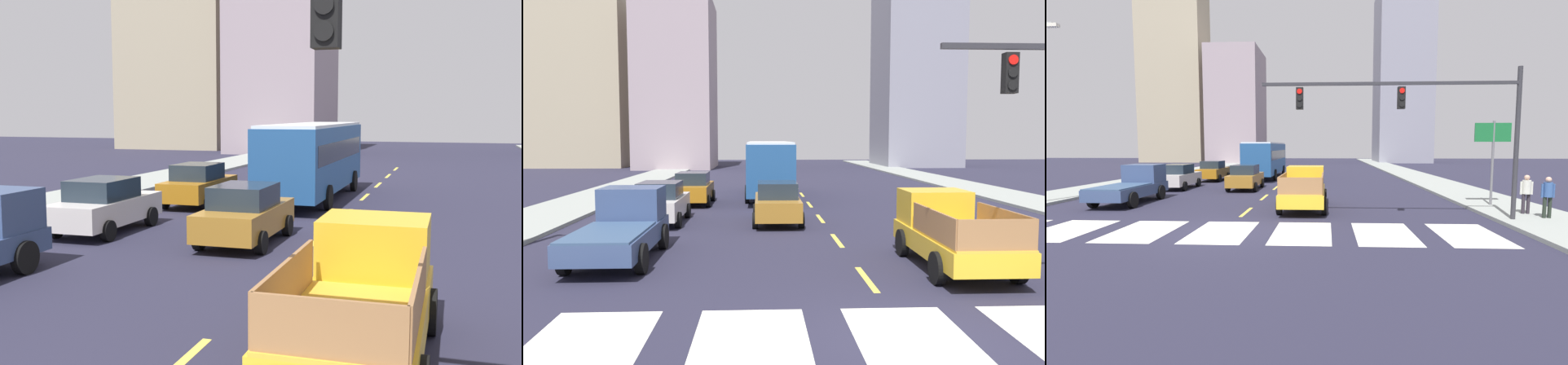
{
  "view_description": "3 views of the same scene",
  "coord_description": "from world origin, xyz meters",
  "views": [
    {
      "loc": [
        3.89,
        -4.25,
        3.78
      ],
      "look_at": [
        -2.61,
        16.58,
        1.36
      ],
      "focal_mm": 43.27,
      "sensor_mm": 36.0,
      "label": 1
    },
    {
      "loc": [
        -2.66,
        -8.76,
        3.48
      ],
      "look_at": [
        -1.54,
        15.2,
        1.5
      ],
      "focal_mm": 36.32,
      "sensor_mm": 36.0,
      "label": 2
    },
    {
      "loc": [
        3.65,
        -12.84,
        3.0
      ],
      "look_at": [
        2.61,
        7.34,
        1.04
      ],
      "focal_mm": 26.05,
      "sensor_mm": 36.0,
      "label": 3
    }
  ],
  "objects": [
    {
      "name": "crosswalk_stripe_3",
      "position": [
        0.0,
        0.0,
        0.0
      ],
      "size": [
        2.02,
        3.47,
        0.01
      ],
      "primitive_type": "cube",
      "color": "silver",
      "rests_on": "ground"
    },
    {
      "name": "pickup_dark",
      "position": [
        -6.69,
        6.84,
        0.92
      ],
      "size": [
        2.18,
        5.2,
        1.96
      ],
      "rotation": [
        0.0,
        0.0,
        0.03
      ],
      "color": "#34466E",
      "rests_on": "ground"
    },
    {
      "name": "sidewalk_right",
      "position": [
        12.21,
        18.0,
        0.07
      ],
      "size": [
        3.73,
        110.0,
        0.15
      ],
      "primitive_type": "cube",
      "color": "gray",
      "rests_on": "ground"
    },
    {
      "name": "sidewalk_left",
      "position": [
        -12.21,
        18.0,
        0.07
      ],
      "size": [
        3.73,
        110.0,
        0.15
      ],
      "primitive_type": "cube",
      "color": "gray",
      "rests_on": "ground"
    },
    {
      "name": "lane_dash_5",
      "position": [
        0.0,
        29.0,
        0.0
      ],
      "size": [
        0.16,
        2.4,
        0.01
      ],
      "primitive_type": "cube",
      "color": "#E4C846",
      "rests_on": "ground"
    },
    {
      "name": "lane_dash_1",
      "position": [
        0.0,
        9.0,
        0.0
      ],
      "size": [
        0.16,
        2.4,
        0.01
      ],
      "primitive_type": "cube",
      "color": "#E4C846",
      "rests_on": "ground"
    },
    {
      "name": "sedan_far",
      "position": [
        -6.18,
        19.45,
        0.86
      ],
      "size": [
        2.02,
        4.4,
        1.72
      ],
      "rotation": [
        0.0,
        0.0,
        -0.01
      ],
      "color": "#AB6B16",
      "rests_on": "ground"
    },
    {
      "name": "lane_dash_4",
      "position": [
        0.0,
        24.0,
        0.0
      ],
      "size": [
        0.16,
        2.4,
        0.01
      ],
      "primitive_type": "cube",
      "color": "#E4C846",
      "rests_on": "ground"
    },
    {
      "name": "block_mid_right",
      "position": [
        -12.49,
        55.57,
        9.95
      ],
      "size": [
        8.75,
        11.48,
        19.89
      ],
      "primitive_type": "cube",
      "color": "#9D8C94",
      "rests_on": "ground"
    },
    {
      "name": "sedan_near_right",
      "position": [
        -1.93,
        12.87,
        0.86
      ],
      "size": [
        2.02,
        4.4,
        1.72
      ],
      "rotation": [
        0.0,
        0.0,
        -0.04
      ],
      "color": "#A06D25",
      "rests_on": "ground"
    },
    {
      "name": "lane_dash_7",
      "position": [
        0.0,
        39.0,
        0.0
      ],
      "size": [
        0.16,
        2.4,
        0.01
      ],
      "primitive_type": "cube",
      "color": "#E4C846",
      "rests_on": "ground"
    },
    {
      "name": "block_mid_left",
      "position": [
        17.45,
        59.04,
        15.42
      ],
      "size": [
        9.37,
        11.07,
        30.84
      ],
      "primitive_type": "cube",
      "color": "gray",
      "rests_on": "ground"
    },
    {
      "name": "crosswalk_stripe_1",
      "position": [
        -5.63,
        0.0,
        0.0
      ],
      "size": [
        2.02,
        3.47,
        0.01
      ],
      "primitive_type": "cube",
      "color": "silver",
      "rests_on": "ground"
    },
    {
      "name": "city_bus",
      "position": [
        -2.08,
        22.68,
        1.95
      ],
      "size": [
        2.72,
        10.8,
        3.32
      ],
      "rotation": [
        0.0,
        0.0,
        0.03
      ],
      "color": "#214E88",
      "rests_on": "ground"
    },
    {
      "name": "crosswalk_stripe_2",
      "position": [
        -2.81,
        0.0,
        0.0
      ],
      "size": [
        2.02,
        3.47,
        0.01
      ],
      "primitive_type": "cube",
      "color": "silver",
      "rests_on": "ground"
    },
    {
      "name": "lane_dash_6",
      "position": [
        0.0,
        34.0,
        0.0
      ],
      "size": [
        0.16,
        2.4,
        0.01
      ],
      "primitive_type": "cube",
      "color": "#E4C846",
      "rests_on": "ground"
    },
    {
      "name": "tower_tall_centre",
      "position": [
        -24.84,
        58.11,
        16.65
      ],
      "size": [
        11.59,
        7.35,
        33.31
      ],
      "primitive_type": "cube",
      "color": "tan",
      "rests_on": "ground"
    },
    {
      "name": "lane_dash_3",
      "position": [
        0.0,
        19.0,
        0.0
      ],
      "size": [
        0.16,
        2.4,
        0.01
      ],
      "primitive_type": "cube",
      "color": "#E4C846",
      "rests_on": "ground"
    },
    {
      "name": "sedan_near_left",
      "position": [
        -6.74,
        13.13,
        0.86
      ],
      "size": [
        2.02,
        4.4,
        1.72
      ],
      "rotation": [
        0.0,
        0.0,
        0.01
      ],
      "color": "silver",
      "rests_on": "ground"
    },
    {
      "name": "ground_plane",
      "position": [
        0.0,
        0.0,
        0.0
      ],
      "size": [
        160.0,
        160.0,
        0.0
      ],
      "primitive_type": "plane",
      "color": "#242336"
    },
    {
      "name": "lane_dash_0",
      "position": [
        0.0,
        4.0,
        0.0
      ],
      "size": [
        0.16,
        2.4,
        0.01
      ],
      "primitive_type": "cube",
      "color": "#E4C846",
      "rests_on": "ground"
    },
    {
      "name": "pickup_stakebed",
      "position": [
        2.57,
        5.43,
        0.94
      ],
      "size": [
        2.18,
        5.2,
        1.96
      ],
      "rotation": [
        0.0,
        0.0,
        -0.04
      ],
      "color": "gold",
      "rests_on": "ground"
    },
    {
      "name": "lane_dash_2",
      "position": [
        0.0,
        14.0,
        0.0
      ],
      "size": [
        0.16,
        2.4,
        0.01
      ],
      "primitive_type": "cube",
      "color": "#E4C846",
      "rests_on": "ground"
    }
  ]
}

